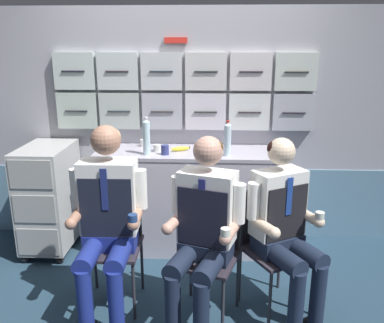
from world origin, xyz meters
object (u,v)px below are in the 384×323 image
folding_chair_left (114,231)px  crew_member_left (107,213)px  snack_banana (180,149)px  folding_chair_right (211,241)px  crew_member_near_trolley (285,223)px  folding_chair_near_trolley (269,235)px  water_bottle_clear (146,137)px  coffee_cup_white (165,150)px  crew_member_right (203,226)px  service_trolley (49,196)px

folding_chair_left → crew_member_left: bearing=-89.1°
folding_chair_left → snack_banana: (0.43, 0.79, 0.42)m
folding_chair_right → crew_member_near_trolley: bearing=-4.0°
folding_chair_near_trolley → crew_member_near_trolley: crew_member_near_trolley is taller
crew_member_near_trolley → water_bottle_clear: crew_member_near_trolley is taller
crew_member_near_trolley → coffee_cup_white: size_ratio=15.29×
snack_banana → coffee_cup_white: bearing=-134.0°
folding_chair_right → coffee_cup_white: coffee_cup_white is taller
folding_chair_left → crew_member_right: 0.73m
service_trolley → crew_member_right: crew_member_right is taller
service_trolley → coffee_cup_white: (1.06, -0.03, 0.45)m
water_bottle_clear → folding_chair_left: bearing=-102.7°
folding_chair_near_trolley → water_bottle_clear: water_bottle_clear is taller
crew_member_left → folding_chair_right: 0.73m
crew_member_left → water_bottle_clear: crew_member_left is taller
crew_member_right → water_bottle_clear: (-0.50, 0.94, 0.37)m
folding_chair_left → crew_member_near_trolley: crew_member_near_trolley is taller
folding_chair_near_trolley → coffee_cup_white: (-0.81, 0.68, 0.44)m
service_trolley → folding_chair_left: service_trolley is taller
service_trolley → snack_banana: bearing=4.4°
folding_chair_left → water_bottle_clear: (0.15, 0.67, 0.55)m
folding_chair_near_trolley → folding_chair_right: bearing=-165.4°
crew_member_right → folding_chair_near_trolley: size_ratio=1.50×
folding_chair_left → crew_member_left: (0.00, -0.16, 0.21)m
water_bottle_clear → snack_banana: 0.33m
folding_chair_left → coffee_cup_white: coffee_cup_white is taller
folding_chair_right → coffee_cup_white: size_ratio=10.44×
crew_member_right → snack_banana: (-0.22, 1.06, 0.24)m
crew_member_right → coffee_cup_white: (-0.34, 0.94, 0.26)m
crew_member_left → snack_banana: crew_member_left is taller
coffee_cup_white → crew_member_left: bearing=-110.1°
water_bottle_clear → crew_member_right: bearing=-61.9°
crew_member_left → coffee_cup_white: 0.91m
folding_chair_right → coffee_cup_white: (-0.40, 0.79, 0.44)m
folding_chair_left → folding_chair_right: 0.71m
crew_member_left → snack_banana: 1.06m
crew_member_left → snack_banana: size_ratio=7.67×
folding_chair_right → crew_member_near_trolley: size_ratio=0.68×
crew_member_right → water_bottle_clear: 1.12m
folding_chair_left → folding_chair_near_trolley: bearing=-0.5°
water_bottle_clear → service_trolley: bearing=177.7°
service_trolley → crew_member_right: (1.40, -0.97, 0.19)m
folding_chair_left → water_bottle_clear: size_ratio=2.65×
crew_member_near_trolley → coffee_cup_white: bearing=137.3°
folding_chair_right → crew_member_right: 0.24m
service_trolley → folding_chair_right: (1.45, -0.82, 0.01)m
folding_chair_right → water_bottle_clear: 1.10m
crew_member_right → water_bottle_clear: crew_member_right is taller
folding_chair_right → crew_member_right: crew_member_right is taller
service_trolley → folding_chair_left: bearing=-43.0°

